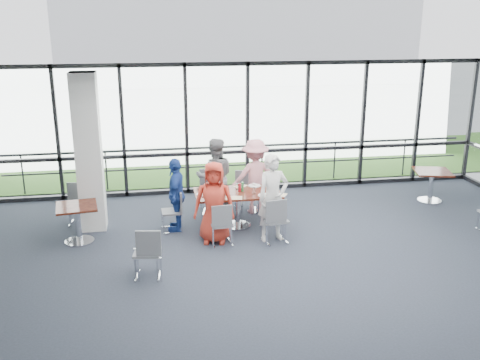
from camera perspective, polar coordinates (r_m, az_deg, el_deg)
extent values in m
cube|color=#232A33|center=(9.11, 6.63, -10.64)|extent=(12.00, 10.00, 0.02)
cube|color=white|center=(8.15, 7.40, 9.83)|extent=(12.00, 10.00, 0.04)
cube|color=white|center=(13.20, 0.80, 5.60)|extent=(12.00, 0.10, 3.20)
cube|color=white|center=(11.10, -15.83, 2.79)|extent=(0.50, 0.50, 3.20)
cube|color=gray|center=(18.37, -2.09, 3.64)|extent=(80.00, 70.00, 0.02)
cube|color=#375F25|center=(16.44, -1.14, 2.18)|extent=(80.00, 5.00, 0.01)
cube|color=silver|center=(40.25, -0.69, 15.18)|extent=(24.00, 10.00, 6.00)
cylinder|color=#2D2D33|center=(14.03, 0.33, 1.66)|extent=(12.00, 0.06, 0.06)
cube|color=#330D0A|center=(11.00, -0.27, -1.40)|extent=(1.77, 0.99, 0.04)
cylinder|color=silver|center=(11.13, -0.26, -3.23)|extent=(0.12, 0.12, 0.71)
cylinder|color=silver|center=(11.25, -0.26, -4.86)|extent=(0.56, 0.56, 0.03)
cube|color=#330D0A|center=(10.69, -17.04, -2.72)|extent=(0.85, 0.85, 0.04)
cylinder|color=silver|center=(10.82, -16.87, -4.59)|extent=(0.12, 0.12, 0.71)
cube|color=#330D0A|center=(13.32, 19.85, 0.84)|extent=(0.98, 0.98, 0.04)
cylinder|color=silver|center=(13.43, 19.69, -0.70)|extent=(0.12, 0.12, 0.71)
imported|color=red|center=(10.24, -2.78, -2.42)|extent=(0.87, 0.65, 1.60)
imported|color=silver|center=(10.31, 3.54, -1.92)|extent=(0.71, 0.58, 1.73)
imported|color=slate|center=(11.66, -2.69, 0.31)|extent=(0.87, 0.57, 1.72)
imported|color=#D5858D|center=(11.79, 1.62, 0.39)|extent=(1.12, 0.63, 1.67)
imported|color=navy|center=(10.92, -6.80, -1.53)|extent=(0.65, 0.97, 1.51)
cylinder|color=white|center=(10.64, -2.35, -1.91)|extent=(0.24, 0.24, 0.01)
cylinder|color=white|center=(10.79, 2.62, -1.64)|extent=(0.27, 0.27, 0.01)
cylinder|color=white|center=(11.22, -2.98, -0.91)|extent=(0.24, 0.24, 0.01)
cylinder|color=white|center=(11.40, 1.55, -0.60)|extent=(0.27, 0.27, 0.01)
cylinder|color=white|center=(10.86, -4.05, -1.53)|extent=(0.25, 0.25, 0.01)
cylinder|color=white|center=(10.74, -1.43, -1.35)|extent=(0.07, 0.07, 0.15)
cylinder|color=white|center=(10.87, 1.53, -1.16)|extent=(0.07, 0.07, 0.13)
cylinder|color=white|center=(11.14, -0.30, -0.70)|extent=(0.07, 0.07, 0.13)
cylinder|color=white|center=(10.77, -3.66, -1.35)|extent=(0.07, 0.07, 0.13)
cube|color=white|center=(10.64, -0.65, -1.92)|extent=(0.36, 0.29, 0.00)
cube|color=white|center=(10.88, 4.12, -1.54)|extent=(0.40, 0.36, 0.00)
cube|color=white|center=(11.39, 0.05, -0.65)|extent=(0.35, 0.35, 0.00)
cube|color=black|center=(11.08, 0.07, -1.04)|extent=(0.10, 0.07, 0.04)
cylinder|color=maroon|center=(11.00, -0.04, -0.81)|extent=(0.06, 0.06, 0.18)
cylinder|color=#2D7F41|center=(11.02, 0.27, -0.72)|extent=(0.05, 0.05, 0.20)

